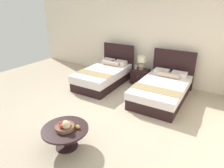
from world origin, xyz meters
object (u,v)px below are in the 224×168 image
at_px(vase, 136,67).
at_px(nightstand, 140,76).
at_px(loose_apple, 78,127).
at_px(table_lamp, 141,61).
at_px(bed_near_window, 104,75).
at_px(fruit_bowl, 65,126).
at_px(bed_near_corner, 162,89).
at_px(coffee_table, 65,132).

bearing_deg(vase, nightstand, 13.75).
distance_m(nightstand, loose_apple, 3.62).
bearing_deg(table_lamp, bed_near_window, -144.60).
distance_m(table_lamp, loose_apple, 3.64).
height_order(table_lamp, fruit_bowl, table_lamp).
height_order(fruit_bowl, loose_apple, fruit_bowl).
distance_m(nightstand, table_lamp, 0.54).
bearing_deg(loose_apple, bed_near_corner, 77.91).
bearing_deg(fruit_bowl, vase, 96.05).
height_order(nightstand, table_lamp, table_lamp).
xyz_separation_m(bed_near_window, fruit_bowl, (1.24, -3.04, 0.19)).
bearing_deg(vase, loose_apple, -80.85).
bearing_deg(bed_near_corner, bed_near_window, -179.81).
bearing_deg(table_lamp, fruit_bowl, -86.53).
xyz_separation_m(coffee_table, fruit_bowl, (0.03, -0.02, 0.16)).
height_order(table_lamp, loose_apple, table_lamp).
height_order(bed_near_window, fruit_bowl, bed_near_window).
bearing_deg(bed_near_corner, table_lamp, 145.27).
bearing_deg(loose_apple, fruit_bowl, -140.42).
xyz_separation_m(vase, coffee_table, (0.36, -3.68, -0.24)).
bearing_deg(vase, fruit_bowl, -83.95).
distance_m(coffee_table, loose_apple, 0.28).
bearing_deg(loose_apple, bed_near_window, 116.19).
bearing_deg(fruit_bowl, coffee_table, 146.68).
bearing_deg(table_lamp, bed_near_corner, -34.73).
bearing_deg(nightstand, bed_near_window, -145.36).
distance_m(nightstand, coffee_table, 3.73).
bearing_deg(table_lamp, nightstand, -90.00).
xyz_separation_m(nightstand, loose_apple, (0.41, -3.59, 0.22)).
xyz_separation_m(vase, loose_apple, (0.57, -3.55, -0.11)).
bearing_deg(coffee_table, nightstand, 93.10).
xyz_separation_m(bed_near_window, vase, (0.85, 0.66, 0.27)).
height_order(nightstand, coffee_table, nightstand).
height_order(bed_near_corner, coffee_table, bed_near_corner).
bearing_deg(bed_near_window, table_lamp, 35.40).
relative_size(bed_near_window, loose_apple, 28.85).
height_order(nightstand, fruit_bowl, fruit_bowl).
height_order(vase, fruit_bowl, vase).
xyz_separation_m(table_lamp, loose_apple, (0.41, -3.61, -0.32)).
bearing_deg(loose_apple, table_lamp, 96.45).
relative_size(bed_near_window, fruit_bowl, 5.88).
relative_size(vase, fruit_bowl, 0.45).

